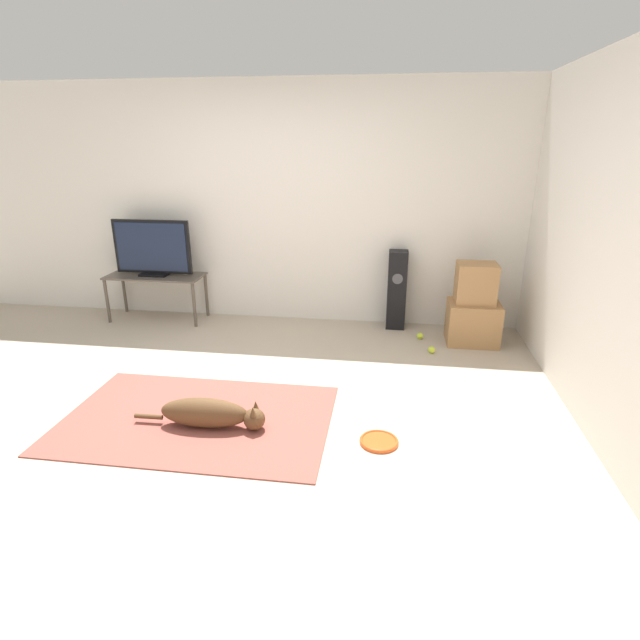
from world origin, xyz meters
TOP-DOWN VIEW (x-y plane):
  - ground_plane at (0.00, 0.00)m, footprint 12.00×12.00m
  - wall_back at (0.00, 2.10)m, footprint 8.00×0.06m
  - wall_right at (2.60, 0.00)m, footprint 0.06×8.00m
  - area_rug at (-0.19, -0.24)m, footprint 1.96×1.25m
  - dog at (-0.04, -0.34)m, footprint 0.96×0.20m
  - frisbee at (1.15, -0.36)m, footprint 0.27×0.27m
  - cardboard_box_lower at (2.03, 1.59)m, footprint 0.50×0.41m
  - cardboard_box_upper at (2.02, 1.60)m, footprint 0.38×0.31m
  - floor_speaker at (1.26, 1.93)m, footprint 0.20×0.20m
  - tv_stand at (-1.44, 1.81)m, footprint 1.08×0.44m
  - tv at (-1.44, 1.82)m, footprint 0.87×0.20m
  - tennis_ball_by_boxes at (1.51, 1.60)m, footprint 0.07×0.07m
  - tennis_ball_near_speaker at (1.61, 1.25)m, footprint 0.07×0.07m

SIDE VIEW (x-z plane):
  - ground_plane at x=0.00m, z-range 0.00..0.00m
  - area_rug at x=-0.19m, z-range 0.00..0.01m
  - frisbee at x=1.15m, z-range 0.00..0.03m
  - tennis_ball_by_boxes at x=1.51m, z-range 0.00..0.07m
  - tennis_ball_near_speaker at x=1.61m, z-range 0.00..0.07m
  - dog at x=-0.04m, z-range 0.01..0.22m
  - cardboard_box_lower at x=2.03m, z-range 0.00..0.42m
  - floor_speaker at x=1.26m, z-range 0.00..0.85m
  - tv_stand at x=-1.44m, z-range 0.19..0.71m
  - cardboard_box_upper at x=2.02m, z-range 0.42..0.82m
  - tv at x=-1.44m, z-range 0.51..1.13m
  - wall_back at x=0.00m, z-range 0.00..2.55m
  - wall_right at x=2.60m, z-range 0.00..2.55m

